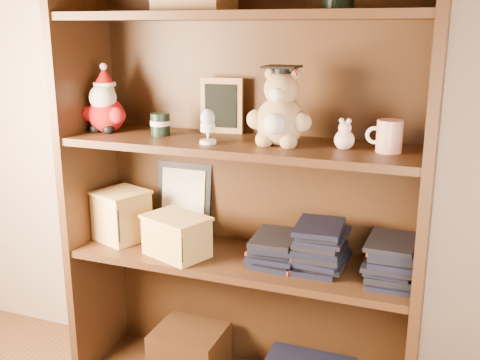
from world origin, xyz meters
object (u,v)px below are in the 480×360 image
(bookcase, at_px, (245,188))
(teacher_mug, at_px, (389,136))
(treats_box, at_px, (121,215))
(grad_teddy_bear, at_px, (280,114))

(bookcase, distance_m, teacher_mug, 0.52)
(bookcase, xyz_separation_m, teacher_mug, (0.47, -0.05, 0.22))
(bookcase, height_order, treats_box, bookcase)
(treats_box, bearing_deg, teacher_mug, 0.05)
(bookcase, relative_size, grad_teddy_bear, 6.40)
(bookcase, height_order, teacher_mug, bookcase)
(bookcase, relative_size, teacher_mug, 14.91)
(bookcase, bearing_deg, grad_teddy_bear, -22.88)
(grad_teddy_bear, height_order, teacher_mug, grad_teddy_bear)
(grad_teddy_bear, relative_size, teacher_mug, 2.33)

